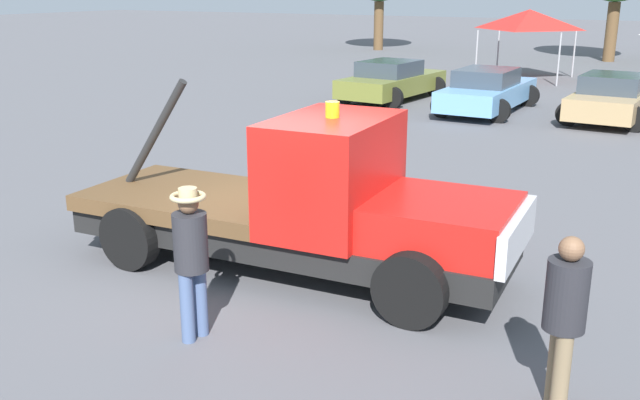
# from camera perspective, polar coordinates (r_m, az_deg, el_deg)

# --- Properties ---
(ground_plane) EXTENTS (160.00, 160.00, 0.00)m
(ground_plane) POSITION_cam_1_polar(r_m,az_deg,el_deg) (9.91, -2.55, -5.42)
(ground_plane) COLOR #545459
(tow_truck) EXTENTS (6.20, 2.37, 2.51)m
(tow_truck) POSITION_cam_1_polar(r_m,az_deg,el_deg) (9.44, -0.63, -0.60)
(tow_truck) COLOR black
(tow_truck) RESTS_ON ground
(person_near_truck) EXTENTS (0.37, 0.37, 1.69)m
(person_near_truck) POSITION_cam_1_polar(r_m,az_deg,el_deg) (6.72, 18.99, -8.52)
(person_near_truck) COLOR #847051
(person_near_truck) RESTS_ON ground
(person_at_hood) EXTENTS (0.38, 0.38, 1.72)m
(person_at_hood) POSITION_cam_1_polar(r_m,az_deg,el_deg) (7.75, -10.28, -4.09)
(person_at_hood) COLOR #475B84
(person_at_hood) RESTS_ON ground
(parked_car_olive) EXTENTS (2.70, 4.82, 1.34)m
(parked_car_olive) POSITION_cam_1_polar(r_m,az_deg,el_deg) (24.57, 5.76, 9.47)
(parked_car_olive) COLOR olive
(parked_car_olive) RESTS_ON ground
(parked_car_skyblue) EXTENTS (2.42, 4.93, 1.34)m
(parked_car_skyblue) POSITION_cam_1_polar(r_m,az_deg,el_deg) (22.66, 13.25, 8.50)
(parked_car_skyblue) COLOR #669ED1
(parked_car_skyblue) RESTS_ON ground
(parked_car_tan) EXTENTS (2.56, 4.75, 1.34)m
(parked_car_tan) POSITION_cam_1_polar(r_m,az_deg,el_deg) (22.34, 22.39, 7.58)
(parked_car_tan) COLOR tan
(parked_car_tan) RESTS_ON ground
(canopy_tent_red) EXTENTS (3.31, 3.31, 2.82)m
(canopy_tent_red) POSITION_cam_1_polar(r_m,az_deg,el_deg) (31.19, 16.39, 13.69)
(canopy_tent_red) COLOR #9E9EA3
(canopy_tent_red) RESTS_ON ground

